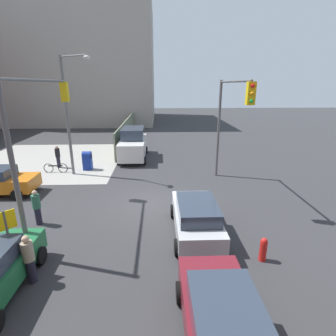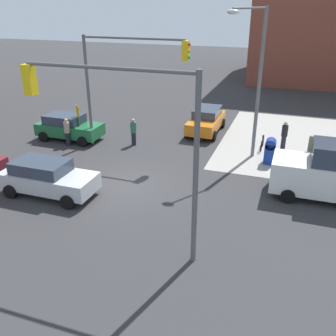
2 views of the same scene
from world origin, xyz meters
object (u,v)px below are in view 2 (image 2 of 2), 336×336
Objects in this scene: street_lamp_corner at (256,74)px; pedestrian_walking_north at (284,135)px; hatchback_orange at (206,120)px; pedestrian_waiting at (67,132)px; pedestrian_crossing at (133,131)px; hatchback_silver at (47,177)px; hatchback_green at (69,127)px; traffic_signal_se_corner at (125,124)px; mailbox_blue at (270,150)px; bicycle_at_crosswalk at (73,128)px; traffic_signal_nw_corner at (125,70)px; bicycle_leaning_on_fence at (262,143)px.

street_lamp_corner reaches higher than pedestrian_walking_north.
pedestrian_walking_north reaches higher than hatchback_orange.
hatchback_orange is 5.44m from pedestrian_walking_north.
pedestrian_waiting is (-7.43, -5.29, 0.05)m from hatchback_orange.
hatchback_silver is at bearing -66.58° from pedestrian_crossing.
street_lamp_corner is 11.69m from hatchback_silver.
traffic_signal_se_corner is at bearing -47.60° from hatchback_green.
street_lamp_corner is at bearing 168.29° from pedestrian_walking_north.
traffic_signal_se_corner reaches higher than mailbox_blue.
hatchback_green is at bearing -151.85° from hatchback_orange.
pedestrian_waiting reaches higher than hatchback_orange.
pedestrian_walking_north is at bearing 11.11° from hatchback_green.
hatchback_silver is at bearing -64.60° from hatchback_green.
traffic_signal_se_corner is 14.46m from bicycle_at_crosswalk.
bicycle_at_crosswalk is at bearing 175.60° from mailbox_blue.
pedestrian_walking_north is (8.80, 2.20, 0.04)m from pedestrian_crossing.
mailbox_blue is at bearing -4.40° from bicycle_at_crosswalk.
hatchback_orange is (-0.51, 13.59, -3.82)m from traffic_signal_se_corner.
hatchback_silver is 2.55× the size of pedestrian_waiting.
hatchback_green is 1.36m from bicycle_at_crosswalk.
mailbox_blue is 0.82× the size of pedestrian_walking_north.
traffic_signal_se_corner is at bearing -49.56° from bicycle_at_crosswalk.
hatchback_silver and hatchback_orange have the same top height.
bicycle_at_crosswalk is (-4.74, 1.50, -4.33)m from traffic_signal_nw_corner.
hatchback_silver is at bearing -158.83° from pedestrian_waiting.
pedestrian_crossing is at bearing -73.39° from pedestrian_waiting.
street_lamp_corner is 4.64× the size of pedestrian_waiting.
bicycle_at_crosswalk is at bearing 130.44° from traffic_signal_se_corner.
hatchback_orange is at bearing 79.37° from pedestrian_crossing.
pedestrian_crossing is at bearing 178.60° from mailbox_blue.
traffic_signal_se_corner is 3.77× the size of pedestrian_waiting.
hatchback_green is (-11.36, -0.68, -3.86)m from street_lamp_corner.
pedestrian_waiting is 2.48m from bicycle_at_crosswalk.
mailbox_blue is at bearing -22.22° from street_lamp_corner.
pedestrian_walking_north is at bearing 43.35° from hatchback_silver.
bicycle_leaning_on_fence is (-0.60, 2.20, -0.42)m from mailbox_blue.
traffic_signal_se_corner is at bearing -87.84° from hatchback_orange.
pedestrian_crossing is 0.96× the size of pedestrian_walking_north.
pedestrian_waiting is (0.56, -1.02, 0.06)m from hatchback_green.
traffic_signal_se_corner reaches higher than hatchback_green.
traffic_signal_se_corner is 3.71× the size of bicycle_at_crosswalk.
pedestrian_walking_north is (9.93, 9.38, 0.07)m from hatchback_silver.
pedestrian_crossing reaches higher than hatchback_green.
mailbox_blue is 0.82× the size of bicycle_at_crosswalk.
hatchback_orange is 9.13m from pedestrian_waiting.
hatchback_orange reaches higher than mailbox_blue.
street_lamp_corner is 1.93× the size of hatchback_green.
traffic_signal_nw_corner is 9.16m from mailbox_blue.
pedestrian_waiting is at bearing 114.78° from hatchback_silver.
traffic_signal_se_corner is 11.04m from mailbox_blue.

